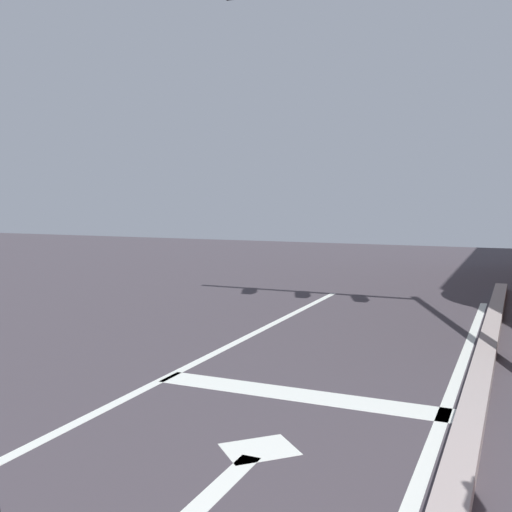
# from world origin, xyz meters

# --- Properties ---
(stop_bar) EXTENTS (3.13, 0.40, 0.01)m
(stop_bar) POSITION_xyz_m (1.24, 9.48, 0.00)
(stop_bar) COLOR silver
(stop_bar) RESTS_ON ground
(lane_arrow_stem) EXTENTS (0.16, 1.40, 0.01)m
(lane_arrow_stem) POSITION_xyz_m (1.40, 7.23, 0.00)
(lane_arrow_stem) COLOR silver
(lane_arrow_stem) RESTS_ON ground
(lane_arrow_head) EXTENTS (0.71, 0.71, 0.01)m
(lane_arrow_head) POSITION_xyz_m (1.40, 8.08, 0.00)
(lane_arrow_head) COLOR silver
(lane_arrow_head) RESTS_ON ground
(traffic_signal_mast) EXTENTS (4.94, 0.34, 5.50)m
(traffic_signal_mast) POSITION_xyz_m (1.96, 10.98, 4.08)
(traffic_signal_mast) COLOR #5C5666
(traffic_signal_mast) RESTS_ON ground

